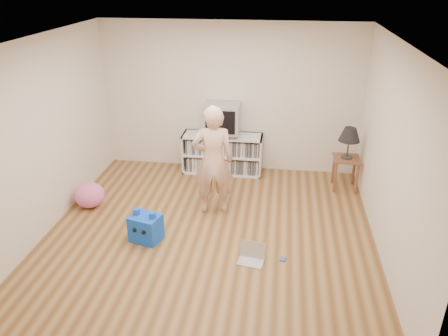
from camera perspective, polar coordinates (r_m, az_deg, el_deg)
ground at (r=6.16m, az=-1.87°, el=-8.44°), size 4.50×4.50×0.00m
walls at (r=5.55m, az=-2.05°, el=2.86°), size 4.52×4.52×2.60m
ceiling at (r=5.21m, az=-2.27°, el=16.24°), size 4.50×4.50×0.01m
media_unit at (r=7.79m, az=-0.20°, el=1.95°), size 1.40×0.45×0.70m
dvd_deck at (r=7.63m, az=-0.22°, el=4.57°), size 0.45×0.35×0.07m
crt_tv at (r=7.54m, az=-0.22°, el=6.60°), size 0.60×0.53×0.50m
side_table at (r=7.42m, az=15.62°, el=0.35°), size 0.42×0.42×0.55m
table_lamp at (r=7.23m, az=16.09°, el=4.14°), size 0.34×0.34×0.52m
person at (r=6.30m, az=-1.45°, el=0.96°), size 0.67×0.50×1.66m
laptop at (r=5.62m, az=3.63°, el=-11.39°), size 0.36×0.30×0.22m
playing_cards at (r=5.69m, az=7.70°, el=-11.72°), size 0.08×0.10×0.02m
plush_blue at (r=6.00m, az=-10.18°, el=-7.65°), size 0.46×0.40×0.45m
plush_pink at (r=7.01m, az=-17.14°, el=-3.40°), size 0.54×0.54×0.38m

